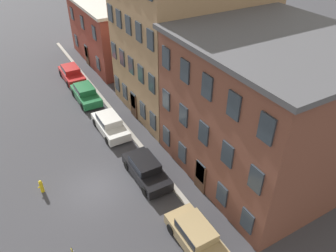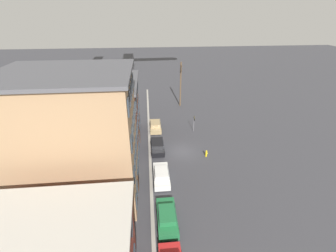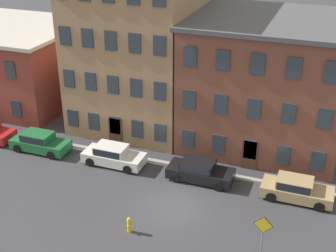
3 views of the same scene
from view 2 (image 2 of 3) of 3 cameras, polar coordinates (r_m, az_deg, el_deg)
name	(u,v)px [view 2 (image 2 of 3)]	position (r m, az deg, el deg)	size (l,w,h in m)	color
ground_plane	(182,152)	(32.23, 3.45, -6.51)	(200.00, 200.00, 0.00)	#38383D
kerb_strip	(150,153)	(31.87, -4.62, -6.81)	(56.00, 0.36, 0.16)	#9E998E
apartment_midblock	(76,139)	(23.73, -22.32, -3.19)	(9.62, 11.76, 13.38)	#9E7A56
apartment_far	(102,114)	(33.34, -16.48, 2.94)	(11.68, 10.70, 9.52)	brown
car_green	(167,217)	(22.67, -0.26, -22.01)	(4.40, 1.92, 1.43)	#1E6638
car_white	(161,175)	(26.96, -1.69, -12.28)	(4.40, 1.92, 1.43)	silver
car_black	(157,146)	(32.09, -2.72, -5.05)	(4.40, 1.92, 1.43)	black
car_tan	(155,126)	(37.56, -3.22, 0.11)	(4.40, 1.92, 1.43)	tan
caution_sign	(194,121)	(36.83, 6.64, 1.30)	(1.00, 0.08, 2.76)	slate
utility_pole	(181,82)	(45.82, 3.22, 11.08)	(2.40, 0.44, 9.05)	brown
fire_hydrant	(206,153)	(31.39, 9.70, -6.86)	(0.24, 0.34, 0.96)	yellow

